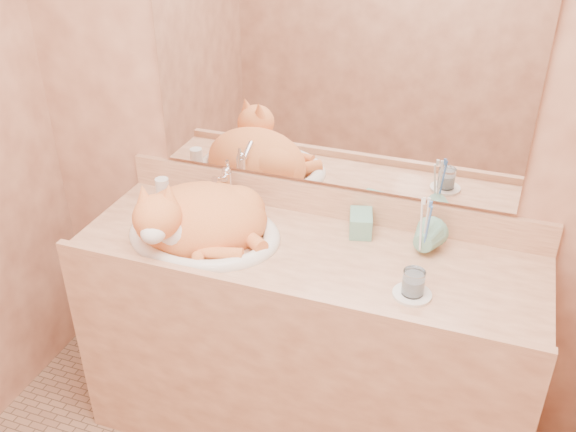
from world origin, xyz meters
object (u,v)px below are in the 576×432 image
(cat, at_px, (196,217))
(water_glass, at_px, (413,282))
(soap_dispenser, at_px, (362,220))
(toothbrush_cup, at_px, (422,246))
(vanity_counter, at_px, (304,347))
(sink_basin, at_px, (203,215))

(cat, height_order, water_glass, cat)
(water_glass, bearing_deg, soap_dispenser, 132.71)
(soap_dispenser, bearing_deg, toothbrush_cup, -23.13)
(vanity_counter, distance_m, soap_dispenser, 0.55)
(soap_dispenser, xyz_separation_m, water_glass, (0.22, -0.24, -0.04))
(vanity_counter, xyz_separation_m, water_glass, (0.38, -0.11, 0.48))
(soap_dispenser, distance_m, toothbrush_cup, 0.22)
(vanity_counter, relative_size, cat, 3.43)
(vanity_counter, bearing_deg, water_glass, -16.45)
(sink_basin, xyz_separation_m, water_glass, (0.75, -0.09, -0.03))
(sink_basin, relative_size, cat, 1.15)
(sink_basin, bearing_deg, vanity_counter, 1.64)
(vanity_counter, height_order, toothbrush_cup, toothbrush_cup)
(cat, xyz_separation_m, soap_dispenser, (0.55, 0.16, 0.01))
(cat, bearing_deg, water_glass, -29.88)
(vanity_counter, bearing_deg, sink_basin, -176.89)
(sink_basin, height_order, water_glass, sink_basin)
(toothbrush_cup, height_order, water_glass, toothbrush_cup)
(vanity_counter, xyz_separation_m, cat, (-0.39, -0.03, 0.51))
(sink_basin, relative_size, water_glass, 6.66)
(cat, bearing_deg, soap_dispenser, -7.28)
(sink_basin, bearing_deg, soap_dispenser, 14.47)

